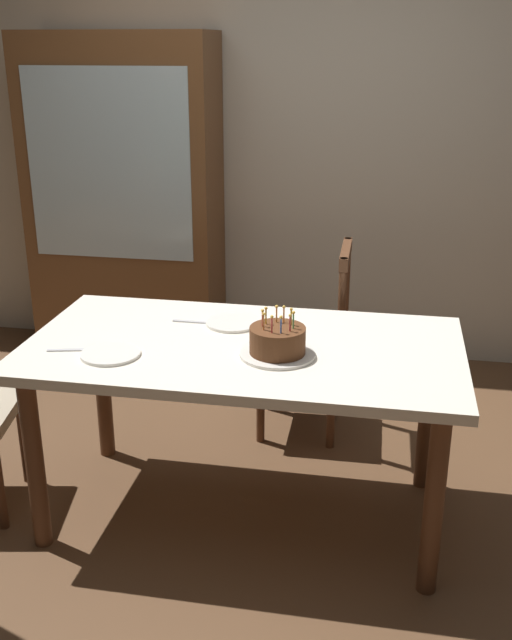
% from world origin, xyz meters
% --- Properties ---
extents(ground, '(6.40, 6.40, 0.00)m').
position_xyz_m(ground, '(0.00, 0.00, 0.00)').
color(ground, brown).
extents(back_wall, '(6.40, 0.10, 2.60)m').
position_xyz_m(back_wall, '(0.00, 1.85, 1.30)').
color(back_wall, beige).
rests_on(back_wall, ground).
extents(dining_table, '(1.66, 0.89, 0.76)m').
position_xyz_m(dining_table, '(0.00, 0.00, 0.66)').
color(dining_table, silver).
rests_on(dining_table, ground).
extents(birthday_cake, '(0.28, 0.28, 0.18)m').
position_xyz_m(birthday_cake, '(0.15, -0.09, 0.81)').
color(birthday_cake, silver).
rests_on(birthday_cake, dining_table).
extents(plate_near_celebrant, '(0.22, 0.22, 0.01)m').
position_xyz_m(plate_near_celebrant, '(-0.46, -0.20, 0.76)').
color(plate_near_celebrant, white).
rests_on(plate_near_celebrant, dining_table).
extents(plate_far_side, '(0.22, 0.22, 0.01)m').
position_xyz_m(plate_far_side, '(-0.08, 0.20, 0.76)').
color(plate_far_side, white).
rests_on(plate_far_side, dining_table).
extents(fork_near_celebrant, '(0.18, 0.06, 0.01)m').
position_xyz_m(fork_near_celebrant, '(-0.62, -0.18, 0.76)').
color(fork_near_celebrant, silver).
rests_on(fork_near_celebrant, dining_table).
extents(fork_far_side, '(0.18, 0.02, 0.01)m').
position_xyz_m(fork_far_side, '(-0.24, 0.19, 0.76)').
color(fork_far_side, silver).
rests_on(fork_far_side, dining_table).
extents(chair_spindle_back, '(0.45, 0.45, 0.95)m').
position_xyz_m(chair_spindle_back, '(0.16, 0.76, 0.46)').
color(chair_spindle_back, '#56331E').
rests_on(chair_spindle_back, ground).
extents(china_cabinet, '(1.10, 0.45, 1.90)m').
position_xyz_m(china_cabinet, '(-1.02, 1.56, 0.95)').
color(china_cabinet, brown).
rests_on(china_cabinet, ground).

